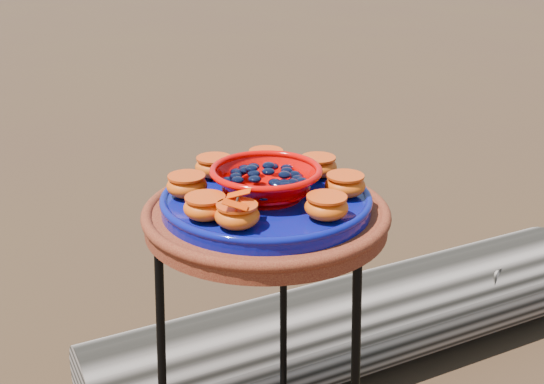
% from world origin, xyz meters
% --- Properties ---
extents(terracotta_saucer, '(0.43, 0.43, 0.03)m').
position_xyz_m(terracotta_saucer, '(0.00, 0.00, 0.72)').
color(terracotta_saucer, '#440A07').
rests_on(terracotta_saucer, plant_stand).
extents(cobalt_plate, '(0.37, 0.37, 0.02)m').
position_xyz_m(cobalt_plate, '(0.00, 0.00, 0.75)').
color(cobalt_plate, '#10095E').
rests_on(cobalt_plate, terracotta_saucer).
extents(red_bowl, '(0.18, 0.18, 0.05)m').
position_xyz_m(red_bowl, '(0.00, 0.00, 0.79)').
color(red_bowl, '#C90301').
rests_on(red_bowl, cobalt_plate).
extents(glass_gems, '(0.14, 0.14, 0.02)m').
position_xyz_m(glass_gems, '(0.00, 0.00, 0.82)').
color(glass_gems, black).
rests_on(glass_gems, red_bowl).
extents(orange_half_0, '(0.07, 0.07, 0.04)m').
position_xyz_m(orange_half_0, '(-0.02, -0.14, 0.78)').
color(orange_half_0, '#B83510').
rests_on(orange_half_0, cobalt_plate).
extents(orange_half_1, '(0.07, 0.07, 0.04)m').
position_xyz_m(orange_half_1, '(0.11, -0.08, 0.78)').
color(orange_half_1, '#B83510').
rests_on(orange_half_1, cobalt_plate).
extents(orange_half_2, '(0.07, 0.07, 0.04)m').
position_xyz_m(orange_half_2, '(0.14, 0.03, 0.78)').
color(orange_half_2, '#B83510').
rests_on(orange_half_2, cobalt_plate).
extents(orange_half_3, '(0.07, 0.07, 0.04)m').
position_xyz_m(orange_half_3, '(0.08, 0.11, 0.78)').
color(orange_half_3, '#B83510').
rests_on(orange_half_3, cobalt_plate).
extents(orange_half_4, '(0.07, 0.07, 0.04)m').
position_xyz_m(orange_half_4, '(-0.03, 0.14, 0.78)').
color(orange_half_4, '#B83510').
rests_on(orange_half_4, cobalt_plate).
extents(orange_half_5, '(0.07, 0.07, 0.04)m').
position_xyz_m(orange_half_5, '(-0.11, 0.08, 0.78)').
color(orange_half_5, '#B83510').
rests_on(orange_half_5, cobalt_plate).
extents(orange_half_6, '(0.07, 0.07, 0.04)m').
position_xyz_m(orange_half_6, '(-0.14, -0.03, 0.78)').
color(orange_half_6, '#B83510').
rests_on(orange_half_6, cobalt_plate).
extents(orange_half_7, '(0.07, 0.07, 0.04)m').
position_xyz_m(orange_half_7, '(-0.08, -0.11, 0.78)').
color(orange_half_7, '#B83510').
rests_on(orange_half_7, cobalt_plate).
extents(butterfly, '(0.09, 0.06, 0.01)m').
position_xyz_m(butterfly, '(-0.02, -0.14, 0.81)').
color(butterfly, red).
rests_on(butterfly, orange_half_0).
extents(driftwood_log, '(1.45, 1.22, 0.28)m').
position_xyz_m(driftwood_log, '(0.14, 0.58, 0.14)').
color(driftwood_log, black).
rests_on(driftwood_log, ground).
extents(foliage_back, '(0.31, 0.31, 0.15)m').
position_xyz_m(foliage_back, '(-0.04, 0.56, 0.08)').
color(foliage_back, '#1C4816').
rests_on(foliage_back, ground).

